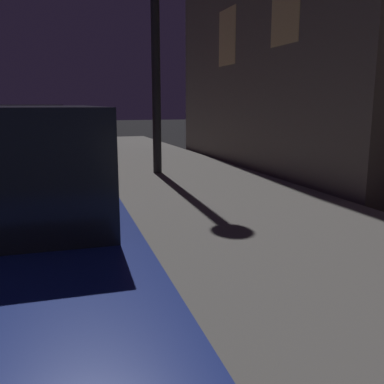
# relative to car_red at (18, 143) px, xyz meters

# --- Properties ---
(car_red) EXTENTS (2.13, 4.31, 1.43)m
(car_red) POSITION_rel_car_red_xyz_m (0.00, 0.00, 0.00)
(car_red) COLOR maroon
(car_red) RESTS_ON ground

